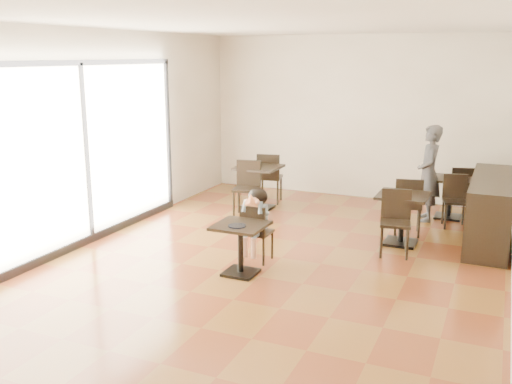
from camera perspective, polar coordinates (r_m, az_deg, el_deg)
The scene contains 22 objects.
floor at distance 8.17m, azimuth 2.56°, elevation -6.59°, with size 6.00×8.00×0.01m, color brown.
ceiling at distance 7.68m, azimuth 2.82°, elevation 16.45°, with size 6.00×8.00×0.01m, color silver.
wall_back at distance 11.55m, azimuth 9.90°, elevation 7.35°, with size 6.00×0.01×3.20m, color white.
wall_front at distance 4.36m, azimuth -16.65°, elevation -3.16°, with size 6.00×0.01×3.20m, color white.
wall_left at distance 9.26m, azimuth -15.00°, elevation 5.59°, with size 0.01×8.00×3.20m, color white.
storefront_window at distance 8.89m, azimuth -16.77°, elevation 3.85°, with size 0.04×4.50×2.60m, color white.
child_table at distance 7.47m, azimuth -1.55°, elevation -5.75°, with size 0.65×0.65×0.68m, color black, non-canonical shape.
child_chair at distance 7.92m, azimuth 0.15°, elevation -4.07°, with size 0.37×0.37×0.82m, color black, non-canonical shape.
child at distance 7.89m, azimuth 0.15°, elevation -3.34°, with size 0.37×0.52×1.03m, color gray, non-canonical shape.
plate at distance 7.28m, azimuth -1.90°, elevation -3.40°, with size 0.23×0.23×0.01m, color black.
pizza_slice at distance 7.62m, azimuth -0.42°, elevation -1.00°, with size 0.24×0.18×0.06m, color #DDBF72, non-canonical shape.
adult_patron at distance 10.22m, azimuth 16.90°, elevation 1.80°, with size 0.61×0.40×1.66m, color #3B3B40.
cafe_table_mid at distance 8.91m, azimuth 14.36°, elevation -2.65°, with size 0.74×0.74×0.78m, color black, non-canonical shape.
cafe_table_left at distance 10.60m, azimuth 0.27°, elevation 0.45°, with size 0.77×0.77×0.81m, color black, non-canonical shape.
cafe_table_back at distance 10.58m, azimuth 18.76°, elevation -0.56°, with size 0.69×0.69×0.73m, color black, non-canonical shape.
chair_mid_a at distance 9.41m, azimuth 14.95°, elevation -1.32°, with size 0.42×0.42×0.94m, color black, non-canonical shape.
chair_mid_b at distance 8.36m, azimuth 13.75°, elevation -3.11°, with size 0.42×0.42×0.94m, color black, non-canonical shape.
chair_left_a at distance 11.08m, azimuth 1.40°, elevation 1.46°, with size 0.44×0.44×0.98m, color black, non-canonical shape.
chair_left_b at distance 10.09m, azimuth -0.97°, elevation 0.26°, with size 0.44×0.44×0.98m, color black, non-canonical shape.
chair_back_a at distance 10.94m, azimuth 19.75°, elevation 0.21°, with size 0.39×0.39×0.87m, color black, non-canonical shape.
chair_back_b at distance 10.01m, azimuth 19.33°, elevation -0.93°, with size 0.39×0.39×0.87m, color black, non-canonical shape.
service_counter at distance 9.44m, azimuth 22.37°, elevation -1.64°, with size 0.60×2.40×1.00m, color black.
Camera 1 is at (2.75, -7.16, 2.81)m, focal length 40.00 mm.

